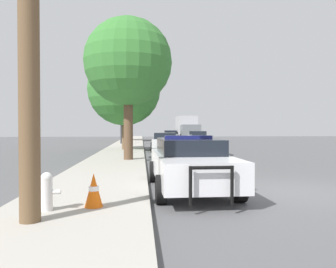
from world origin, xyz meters
name	(u,v)px	position (x,y,z in m)	size (l,w,h in m)	color
ground_plane	(282,192)	(0.00, 0.00, 0.00)	(110.00, 110.00, 0.00)	#565659
sidewalk_left	(90,192)	(-5.10, 0.00, 0.07)	(3.00, 110.00, 0.13)	#ADA89E
police_car	(190,163)	(-2.46, 0.41, 0.76)	(2.12, 5.02, 1.50)	white
fire_hydrant	(47,190)	(-5.59, -2.08, 0.52)	(0.52, 0.23, 0.74)	white
utility_pole	(29,24)	(-5.66, -2.81, 3.46)	(1.40, 0.35, 6.53)	brown
traffic_light	(133,107)	(-4.65, 24.68, 3.86)	(3.10, 0.35, 5.36)	#424247
car_background_oncoming	(198,138)	(1.94, 24.24, 0.73)	(1.96, 4.22, 1.38)	silver
car_background_distant	(170,135)	(0.07, 35.08, 0.73)	(2.12, 4.50, 1.37)	slate
car_background_midblock	(165,141)	(-2.04, 15.45, 0.74)	(2.23, 4.51, 1.35)	silver
box_truck	(187,128)	(2.11, 33.45, 1.71)	(2.54, 7.22, 3.22)	slate
tree_sidewalk_near	(128,62)	(-4.43, 8.02, 4.99)	(4.40, 4.40, 7.09)	brown
tree_sidewalk_far	(122,98)	(-6.22, 32.84, 5.40)	(5.48, 5.48, 8.02)	brown
tree_sidewalk_mid	(124,89)	(-5.03, 15.70, 4.54)	(5.32, 5.32, 7.08)	brown
traffic_cone	(94,190)	(-4.74, -1.85, 0.47)	(0.36, 0.36, 0.68)	orange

